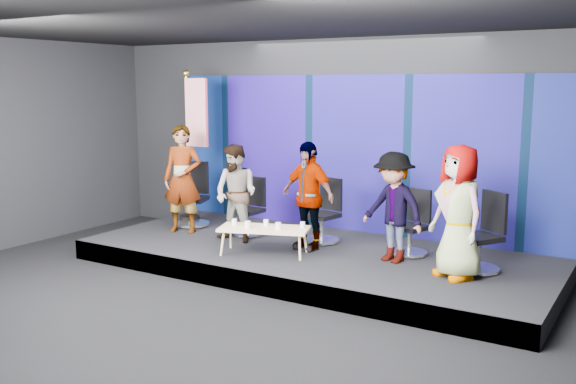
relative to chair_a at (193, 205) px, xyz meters
name	(u,v)px	position (x,y,z in m)	size (l,w,h in m)	color
ground	(212,319)	(2.60, -2.83, -0.66)	(10.00, 10.00, 0.00)	black
room_walls	(207,113)	(2.60, -2.83, 1.77)	(10.02, 8.02, 3.51)	black
riser	(314,258)	(2.60, -0.33, -0.51)	(7.00, 3.00, 0.30)	black
backdrop	(357,154)	(2.60, 1.12, 0.94)	(7.00, 0.08, 2.60)	#062451
chair_a	(193,205)	(0.00, 0.00, 0.00)	(0.79, 0.79, 1.10)	silver
panelist_a	(183,179)	(0.19, -0.47, 0.53)	(0.65, 0.43, 1.79)	black
chair_b	(250,216)	(1.26, -0.07, -0.05)	(0.56, 0.56, 0.95)	silver
panelist_b	(236,194)	(1.34, -0.56, 0.40)	(0.74, 0.58, 1.53)	black
chair_c	(324,221)	(2.52, 0.13, -0.03)	(0.66, 0.66, 1.00)	silver
panelist_c	(308,196)	(2.51, -0.37, 0.45)	(0.95, 0.40, 1.62)	black
chair_d	(412,233)	(3.97, 0.13, -0.05)	(0.67, 0.67, 0.95)	silver
panelist_d	(393,207)	(3.87, -0.36, 0.41)	(0.99, 0.57, 1.54)	black
chair_e	(482,245)	(5.05, -0.18, -0.02)	(0.83, 0.83, 1.06)	silver
panelist_e	(458,212)	(4.85, -0.64, 0.49)	(0.84, 0.55, 1.71)	black
coffee_table	(264,230)	(2.13, -0.97, 0.00)	(1.40, 0.95, 0.40)	tan
mug_a	(234,222)	(1.66, -1.06, 0.08)	(0.08, 0.08, 0.09)	silver
mug_b	(248,225)	(1.95, -1.12, 0.09)	(0.08, 0.08, 0.10)	silver
mug_c	(266,223)	(2.08, -0.84, 0.08)	(0.07, 0.07, 0.09)	silver
mug_d	(278,226)	(2.37, -0.97, 0.09)	(0.09, 0.09, 0.10)	silver
mug_e	(303,225)	(2.61, -0.69, 0.08)	(0.07, 0.07, 0.08)	silver
flag_stand	(193,143)	(-0.12, 0.20, 1.06)	(0.62, 0.36, 2.69)	black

